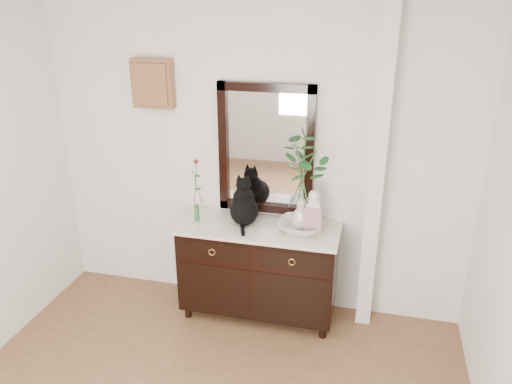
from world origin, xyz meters
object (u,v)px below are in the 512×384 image
(sideboard, at_px, (259,267))
(ginger_jar, at_px, (313,211))
(lotus_bowl, at_px, (300,226))
(cat, at_px, (244,202))

(sideboard, height_order, ginger_jar, ginger_jar)
(sideboard, xyz_separation_m, ginger_jar, (0.44, 0.01, 0.56))
(lotus_bowl, bearing_deg, cat, 175.00)
(lotus_bowl, height_order, ginger_jar, ginger_jar)
(lotus_bowl, bearing_deg, ginger_jar, 0.47)
(cat, xyz_separation_m, ginger_jar, (0.58, -0.04, -0.01))
(lotus_bowl, distance_m, ginger_jar, 0.17)
(sideboard, bearing_deg, lotus_bowl, 1.02)
(sideboard, relative_size, lotus_bowl, 3.73)
(sideboard, bearing_deg, ginger_jar, 0.89)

